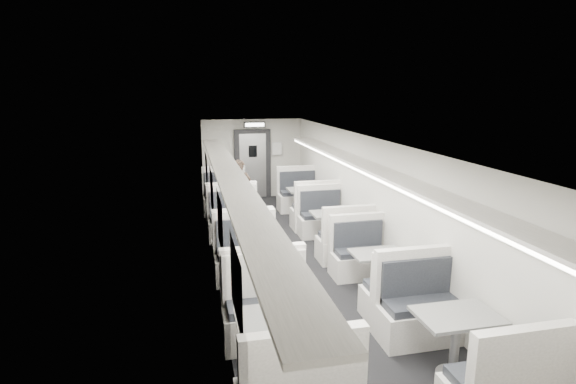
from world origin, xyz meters
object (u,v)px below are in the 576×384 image
passenger (240,192)px  booth_left_c (253,277)px  vestibule_door (253,164)px  booth_right_a (306,203)px  booth_left_a (228,206)px  booth_right_b (332,229)px  booth_right_d (455,345)px  exit_sign (254,125)px  booth_left_b (237,233)px  booth_left_d (279,348)px  booth_right_c (377,273)px

passenger → booth_left_c: bearing=-91.9°
vestibule_door → booth_right_a: bearing=-68.8°
booth_left_a → booth_right_b: 3.05m
booth_right_b → booth_right_d: size_ratio=0.95×
passenger → exit_sign: bearing=73.8°
booth_right_a → booth_left_c: bearing=-115.1°
booth_right_b → passenger: (-1.69, 2.18, 0.41)m
booth_left_b → vestibule_door: bearing=77.8°
booth_left_b → booth_left_d: size_ratio=0.96×
exit_sign → booth_left_d: bearing=-96.8°
booth_left_b → booth_right_a: (2.00, 2.04, 0.00)m
booth_right_c → booth_left_d: bearing=-137.3°
booth_left_b → passenger: passenger is taller
booth_left_d → booth_right_b: (2.00, 4.17, -0.04)m
exit_sign → booth_right_d: bearing=-83.5°
booth_left_b → passenger: bearing=81.4°
booth_right_b → vestibule_door: bearing=101.9°
booth_left_b → passenger: size_ratio=1.41×
booth_left_c → booth_left_d: (0.00, -2.06, 0.02)m
booth_right_d → vestibule_door: vestibule_door is taller
booth_right_a → booth_right_b: (0.00, -2.16, -0.02)m
booth_right_a → vestibule_door: (-1.00, 2.58, 0.63)m
booth_right_b → booth_left_b: bearing=176.5°
booth_left_c → booth_right_d: (2.00, -2.42, 0.00)m
booth_left_b → booth_right_b: bearing=-3.5°
booth_left_a → booth_right_a: size_ratio=1.03×
booth_right_b → booth_left_a: bearing=131.0°
booth_right_a → booth_right_b: size_ratio=1.05×
booth_left_a → passenger: bearing=-20.9°
booth_left_a → booth_right_c: bearing=-66.6°
booth_right_b → booth_right_c: (0.00, -2.33, -0.01)m
booth_left_b → exit_sign: size_ratio=3.64×
booth_left_c → vestibule_door: bearing=81.7°
booth_right_a → passenger: passenger is taller
booth_left_b → booth_right_b: (2.00, -0.12, -0.02)m
booth_left_a → passenger: 0.51m
vestibule_door → booth_left_d: bearing=-96.4°
booth_right_d → vestibule_door: 9.35m
booth_left_c → booth_right_a: booth_right_a is taller
booth_left_d → vestibule_door: bearing=83.6°
booth_left_c → booth_right_b: size_ratio=1.05×
booth_right_d → passenger: bearing=104.1°
booth_left_d → exit_sign: bearing=83.2°
booth_left_d → passenger: size_ratio=1.47×
passenger → booth_right_a: bearing=1.5°
booth_left_b → vestibule_door: 4.76m
vestibule_door → booth_left_b: bearing=-102.2°
booth_right_a → exit_sign: size_ratio=3.66×
booth_left_d → vestibule_door: vestibule_door is taller
booth_right_b → passenger: 2.79m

